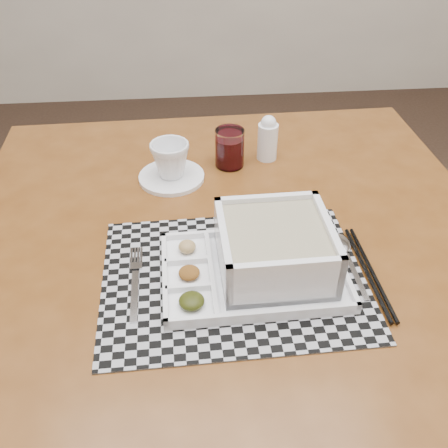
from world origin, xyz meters
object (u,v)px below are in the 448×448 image
(cup, at_px, (170,160))
(juice_glass, at_px, (230,149))
(serving_tray, at_px, (269,255))
(creamer_bottle, at_px, (268,138))
(dining_table, at_px, (232,268))

(cup, bearing_deg, juice_glass, 27.94)
(serving_tray, xyz_separation_m, creamer_bottle, (0.06, 0.40, 0.01))
(cup, xyz_separation_m, juice_glass, (0.14, 0.05, -0.01))
(juice_glass, bearing_deg, creamer_bottle, 14.87)
(serving_tray, height_order, creamer_bottle, creamer_bottle)
(juice_glass, bearing_deg, cup, -160.47)
(serving_tray, bearing_deg, juice_glass, 94.83)
(dining_table, relative_size, serving_tray, 3.36)
(dining_table, bearing_deg, cup, 117.79)
(juice_glass, bearing_deg, dining_table, -94.53)
(cup, height_order, juice_glass, same)
(creamer_bottle, bearing_deg, serving_tray, -98.70)
(cup, bearing_deg, creamer_bottle, 26.09)
(dining_table, height_order, serving_tray, serving_tray)
(serving_tray, bearing_deg, creamer_bottle, 81.30)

